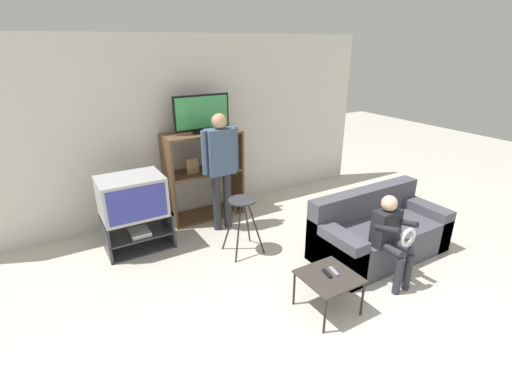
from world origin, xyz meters
TOP-DOWN VIEW (x-y plane):
  - wall_back at (0.00, 3.96)m, footprint 6.40×0.06m
  - tv_stand at (-0.96, 3.19)m, footprint 0.82×0.50m
  - television_main at (-0.98, 3.19)m, footprint 0.76×0.57m
  - media_shelf at (0.17, 3.65)m, footprint 1.11×0.49m
  - television_flat at (0.19, 3.64)m, footprint 0.82×0.20m
  - folding_stool at (0.15, 2.42)m, footprint 0.43×0.38m
  - snack_table at (0.32, 1.02)m, footprint 0.52×0.52m
  - remote_control_black at (0.32, 1.05)m, footprint 0.06×0.15m
  - remote_control_white at (0.40, 1.04)m, footprint 0.06×0.15m
  - couch at (1.57, 1.52)m, footprint 1.70×0.81m
  - person_standing_adult at (0.21, 3.14)m, footprint 0.53×0.20m
  - person_seated_child at (1.20, 1.06)m, footprint 0.33×0.43m

SIDE VIEW (x-z plane):
  - tv_stand at x=-0.96m, z-range 0.00..0.47m
  - couch at x=1.57m, z-range -0.11..0.67m
  - snack_table at x=0.32m, z-range 0.16..0.56m
  - remote_control_black at x=0.32m, z-range 0.40..0.42m
  - remote_control_white at x=0.40m, z-range 0.40..0.42m
  - folding_stool at x=0.15m, z-range 0.21..0.94m
  - person_seated_child at x=1.20m, z-range 0.09..1.09m
  - media_shelf at x=0.17m, z-range 0.01..1.31m
  - television_main at x=-0.98m, z-range 0.47..0.97m
  - person_standing_adult at x=0.21m, z-range 0.18..1.82m
  - wall_back at x=0.00m, z-range 0.00..2.60m
  - television_flat at x=0.19m, z-range 1.28..1.81m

